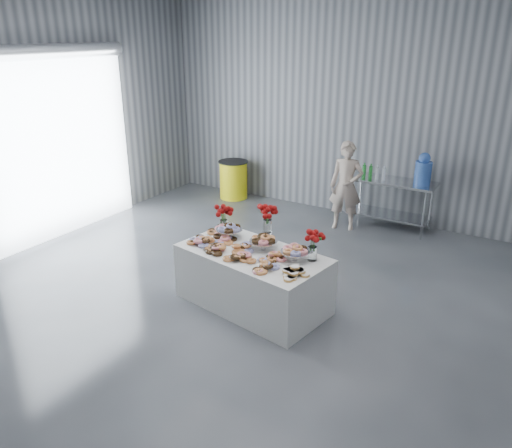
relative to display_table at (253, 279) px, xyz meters
The scene contains 16 objects.
ground 0.65m from the display_table, 112.56° to the right, with size 9.00×9.00×0.00m, color #3A3C41.
room_walls 2.35m from the display_table, 138.41° to the right, with size 8.04×9.04×4.02m.
display_table is the anchor object (origin of this frame).
prep_table 3.68m from the display_table, 79.27° to the left, with size 1.50×0.60×0.90m.
donut_mounds 0.42m from the display_table, 90.00° to the right, with size 1.80×0.80×0.09m, color #C58748, non-canonical shape.
cake_stand_left 0.77m from the display_table, 155.19° to the left, with size 0.36×0.36×0.17m.
cake_stand_mid 0.54m from the display_table, 62.01° to the left, with size 0.36×0.36×0.17m.
cake_stand_right 0.77m from the display_table, ahead, with size 0.36×0.36×0.17m.
danish_pile 0.88m from the display_table, 20.87° to the right, with size 0.48×0.48×0.11m, color silver, non-canonical shape.
bouquet_left 1.04m from the display_table, 152.01° to the left, with size 0.26×0.26×0.42m.
bouquet_right 1.02m from the display_table, 13.64° to the left, with size 0.26×0.26×0.42m.
bouquet_center 0.83m from the display_table, 88.57° to the left, with size 0.26×0.26×0.57m.
water_jug 3.87m from the display_table, 71.83° to the left, with size 0.28×0.28×0.55m.
drink_bottles 3.59m from the display_table, 84.08° to the left, with size 0.54×0.08×0.27m, color #268C33, non-canonical shape.
person 3.21m from the display_table, 90.21° to the left, with size 0.58×0.38×1.59m, color #CC8C93.
trash_barrel 4.50m from the display_table, 126.78° to the left, with size 0.63×0.63×0.80m.
Camera 1 is at (3.21, -4.39, 3.37)m, focal length 35.00 mm.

